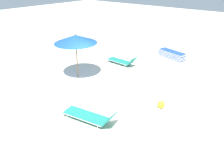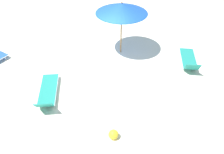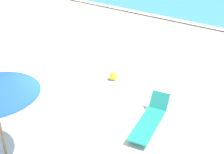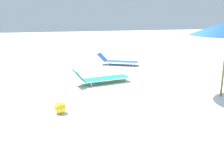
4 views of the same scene
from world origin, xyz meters
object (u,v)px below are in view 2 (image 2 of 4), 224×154
object	(u,v)px
sun_lounger_near_water_left	(48,92)
beach_ball	(113,134)
sun_lounger_under_umbrella	(189,60)
beach_umbrella	(122,8)

from	to	relation	value
sun_lounger_near_water_left	beach_ball	size ratio (longest dim) A/B	7.19
sun_lounger_near_water_left	beach_ball	xyz separation A→B (m)	(-2.52, 1.65, -0.06)
sun_lounger_under_umbrella	sun_lounger_near_water_left	xyz separation A→B (m)	(5.40, 2.55, -0.01)
sun_lounger_under_umbrella	beach_ball	xyz separation A→B (m)	(2.88, 4.19, -0.07)
beach_umbrella	sun_lounger_under_umbrella	size ratio (longest dim) A/B	1.21
sun_lounger_under_umbrella	beach_ball	distance (m)	5.09
beach_umbrella	beach_ball	size ratio (longest dim) A/B	7.71
beach_umbrella	beach_ball	distance (m)	5.33
sun_lounger_under_umbrella	beach_ball	size ratio (longest dim) A/B	6.38
beach_umbrella	sun_lounger_under_umbrella	world-z (taller)	beach_umbrella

